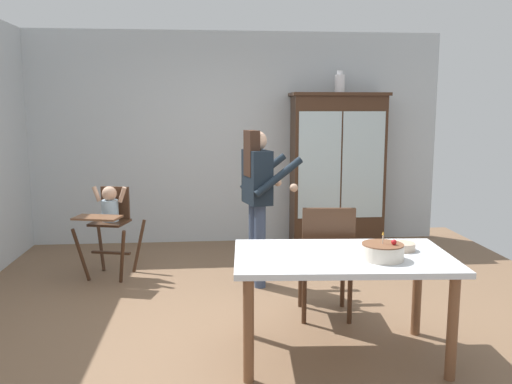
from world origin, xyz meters
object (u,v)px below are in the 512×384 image
at_px(birthday_cake, 382,252).
at_px(dining_table, 342,268).
at_px(adult_person, 258,188).
at_px(dining_chair_far_side, 327,254).
at_px(ceramic_vase, 340,83).
at_px(high_chair_with_toddler, 110,215).
at_px(china_cabinet, 337,169).
at_px(serving_bowl, 402,246).

bearing_deg(birthday_cake, dining_table, 148.29).
xyz_separation_m(adult_person, dining_chair_far_side, (0.48, -0.94, -0.41)).
relative_size(birthday_cake, dining_chair_far_side, 0.29).
height_order(birthday_cake, dining_chair_far_side, dining_chair_far_side).
distance_m(ceramic_vase, adult_person, 2.23).
bearing_deg(dining_table, high_chair_with_toddler, 134.13).
distance_m(china_cabinet, dining_chair_far_side, 2.62).
xyz_separation_m(adult_person, serving_bowl, (0.89, -1.52, -0.20)).
bearing_deg(dining_chair_far_side, ceramic_vase, -100.24).
relative_size(serving_bowl, dining_chair_far_side, 0.19).
relative_size(ceramic_vase, adult_person, 0.18).
bearing_deg(serving_bowl, ceramic_vase, 84.72).
bearing_deg(birthday_cake, high_chair_with_toddler, 135.40).
xyz_separation_m(china_cabinet, dining_chair_far_side, (-0.69, -2.49, -0.42)).
distance_m(birthday_cake, dining_chair_far_side, 0.86).
bearing_deg(china_cabinet, dining_table, -103.01).
relative_size(china_cabinet, dining_chair_far_side, 2.01).
relative_size(high_chair_with_toddler, adult_person, 0.62).
xyz_separation_m(birthday_cake, dining_chair_far_side, (-0.19, 0.80, -0.24)).
relative_size(china_cabinet, adult_person, 1.26).
distance_m(adult_person, dining_table, 1.68).
distance_m(adult_person, birthday_cake, 1.87).
relative_size(birthday_cake, serving_bowl, 1.56).
height_order(china_cabinet, birthday_cake, china_cabinet).
bearing_deg(serving_bowl, adult_person, 120.24).
distance_m(ceramic_vase, birthday_cake, 3.56).
bearing_deg(high_chair_with_toddler, dining_table, -31.32).
xyz_separation_m(china_cabinet, dining_table, (-0.73, -3.15, -0.33)).
xyz_separation_m(high_chair_with_toddler, birthday_cake, (2.17, -2.14, 0.14)).
bearing_deg(china_cabinet, adult_person, -126.80).
relative_size(adult_person, dining_table, 1.00).
height_order(high_chair_with_toddler, dining_chair_far_side, dining_chair_far_side).
relative_size(adult_person, dining_chair_far_side, 1.59).
distance_m(ceramic_vase, high_chair_with_toddler, 3.23).
bearing_deg(high_chair_with_toddler, serving_bowl, -24.34).
bearing_deg(dining_chair_far_side, dining_table, 91.85).
distance_m(high_chair_with_toddler, dining_table, 2.78).
xyz_separation_m(dining_table, birthday_cake, (0.23, -0.14, 0.15)).
distance_m(ceramic_vase, dining_chair_far_side, 2.99).
distance_m(high_chair_with_toddler, serving_bowl, 3.06).
bearing_deg(adult_person, ceramic_vase, -51.80).
height_order(adult_person, serving_bowl, adult_person).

